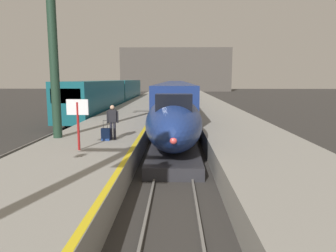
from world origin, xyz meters
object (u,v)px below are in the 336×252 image
(station_column_mid, at_px, (52,20))
(passenger_near_edge, at_px, (113,119))
(departure_info_board, at_px, (78,114))
(highspeed_train_main, at_px, (175,95))
(regional_train_adjacent, at_px, (114,93))
(rolling_suitcase, at_px, (106,134))

(station_column_mid, distance_m, passenger_near_edge, 5.59)
(station_column_mid, height_order, departure_info_board, station_column_mid)
(station_column_mid, xyz_separation_m, passenger_near_edge, (2.91, -0.44, -4.76))
(highspeed_train_main, height_order, regional_train_adjacent, regional_train_adjacent)
(departure_info_board, bearing_deg, passenger_near_edge, 67.39)
(highspeed_train_main, distance_m, passenger_near_edge, 24.86)
(regional_train_adjacent, height_order, rolling_suitcase, regional_train_adjacent)
(station_column_mid, xyz_separation_m, rolling_suitcase, (2.60, -0.71, -5.45))
(regional_train_adjacent, relative_size, station_column_mid, 3.81)
(regional_train_adjacent, bearing_deg, departure_info_board, -81.71)
(departure_info_board, bearing_deg, rolling_suitcase, 72.04)
(regional_train_adjacent, distance_m, passenger_near_edge, 26.60)
(passenger_near_edge, xyz_separation_m, rolling_suitcase, (-0.30, -0.27, -0.69))
(rolling_suitcase, relative_size, departure_info_board, 0.46)
(rolling_suitcase, bearing_deg, highspeed_train_main, 82.47)
(station_column_mid, bearing_deg, rolling_suitcase, -15.28)
(highspeed_train_main, xyz_separation_m, passenger_near_edge, (-2.99, -24.67, 0.09))
(highspeed_train_main, distance_m, station_column_mid, 25.41)
(highspeed_train_main, height_order, passenger_near_edge, highspeed_train_main)
(regional_train_adjacent, bearing_deg, rolling_suitcase, -79.68)
(regional_train_adjacent, relative_size, rolling_suitcase, 37.27)
(passenger_near_edge, distance_m, departure_info_board, 2.56)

